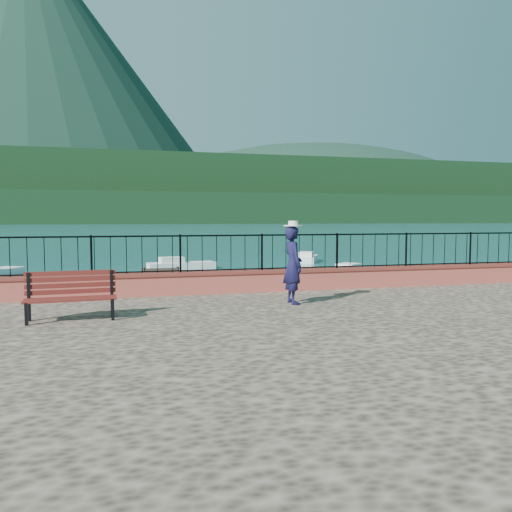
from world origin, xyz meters
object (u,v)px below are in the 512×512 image
boat_0 (107,294)px  boat_1 (270,279)px  person (293,265)px  boat_5 (307,256)px  boat_2 (353,270)px  boat_4 (181,263)px  park_bench (71,306)px

boat_0 → boat_1: 7.53m
person → boat_0: 9.41m
boat_5 → boat_2: bearing=-158.6°
boat_0 → boat_2: size_ratio=1.13×
boat_2 → boat_4: same height
boat_0 → boat_1: same height
park_bench → boat_5: (14.00, 24.09, -1.09)m
boat_2 → boat_0: bearing=168.4°
boat_1 → boat_2: (5.61, 3.00, 0.00)m
boat_0 → boat_1: bearing=21.7°
boat_0 → boat_5: 20.44m
boat_1 → boat_4: (-2.93, 9.65, 0.00)m
person → boat_2: (8.24, 13.81, -1.70)m
boat_4 → boat_5: size_ratio=1.23×
park_bench → boat_5: size_ratio=0.51×
person → boat_2: size_ratio=0.56×
boat_2 → boat_5: size_ratio=0.96×
person → boat_1: person is taller
boat_0 → boat_5: size_ratio=1.08×
boat_1 → boat_5: 14.19m
park_bench → boat_2: bearing=45.2°
boat_4 → boat_0: bearing=-115.8°
park_bench → person: (4.79, 0.70, 0.62)m
boat_1 → boat_2: size_ratio=1.16×
person → boat_0: (-4.41, 8.14, -1.70)m
person → boat_4: 20.53m
boat_2 → boat_5: (0.96, 9.58, 0.00)m
person → boat_5: bearing=-23.5°
park_bench → boat_4: bearing=75.1°
boat_4 → boat_5: bearing=9.7°
boat_1 → boat_2: same height
person → boat_2: bearing=-32.8°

